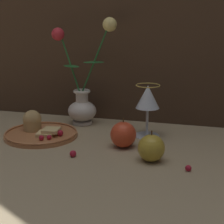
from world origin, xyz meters
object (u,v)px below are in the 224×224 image
object	(u,v)px
vase	(83,95)
apple_beside_vase	(123,135)
plate_with_pastries	(39,130)
apple_near_glass	(151,148)
wine_glass	(148,99)

from	to	relation	value
vase	apple_beside_vase	distance (m)	0.27
plate_with_pastries	apple_beside_vase	xyz separation A→B (m)	(0.27, -0.03, 0.02)
vase	apple_near_glass	xyz separation A→B (m)	(0.28, -0.27, -0.07)
apple_near_glass	plate_with_pastries	bearing A→B (deg)	163.52
vase	plate_with_pastries	world-z (taller)	vase
apple_beside_vase	apple_near_glass	world-z (taller)	apple_beside_vase
apple_near_glass	apple_beside_vase	bearing A→B (deg)	138.97
wine_glass	vase	bearing A→B (deg)	162.98
plate_with_pastries	apple_near_glass	size ratio (longest dim) A/B	2.74
vase	apple_near_glass	bearing A→B (deg)	-43.69
plate_with_pastries	apple_near_glass	xyz separation A→B (m)	(0.37, -0.11, 0.02)
plate_with_pastries	apple_near_glass	distance (m)	0.38
vase	wine_glass	bearing A→B (deg)	-17.02
wine_glass	apple_near_glass	world-z (taller)	wine_glass
plate_with_pastries	wine_glass	xyz separation A→B (m)	(0.32, 0.09, 0.10)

